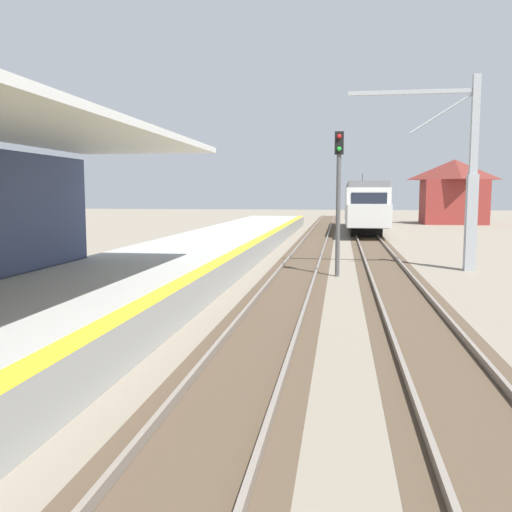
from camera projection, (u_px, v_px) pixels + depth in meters
The scene contains 7 objects.
station_platform at pixel (104, 294), 14.37m from camera, with size 5.00×80.00×0.91m.
track_pair_nearest_platform at pixel (289, 288), 17.69m from camera, with size 2.34×120.00×0.16m.
track_pair_middle at pixel (399, 290), 17.19m from camera, with size 2.34×120.00×0.16m.
approaching_train at pixel (364, 204), 45.26m from camera, with size 2.93×19.60×4.76m.
rail_signal_post at pixel (338, 188), 20.11m from camera, with size 0.32×0.34×5.20m.
catenary_pylon_far_side at pixel (465, 178), 21.62m from camera, with size 5.00×0.40×7.50m.
distant_trackside_house at pixel (454, 190), 55.92m from camera, with size 6.60×5.28×6.40m.
Camera 1 is at (3.50, 2.57, 3.00)m, focal length 39.33 mm.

